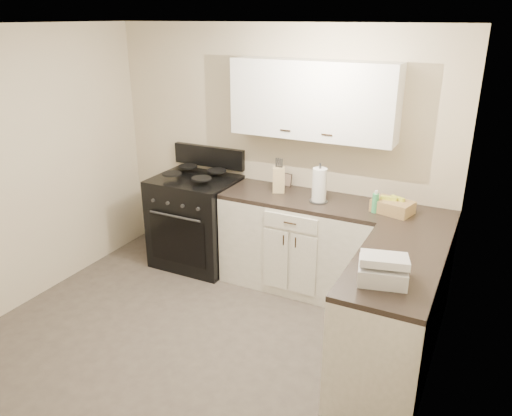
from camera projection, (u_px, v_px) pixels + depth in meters
The scene contains 19 objects.
floor at pixel (181, 357), 4.00m from camera, with size 3.60×3.60×0.00m, color #473F38.
ceiling at pixel (160, 25), 3.09m from camera, with size 3.60×3.60×0.00m, color white.
wall_back at pixel (276, 154), 5.04m from camera, with size 3.60×3.60×0.00m, color beige.
wall_right at pixel (436, 265), 2.79m from camera, with size 3.60×3.60×0.00m, color beige.
wall_left at pixel (0, 178), 4.29m from camera, with size 3.60×3.60×0.00m, color beige.
base_cabinets_back at pixel (302, 244), 4.91m from camera, with size 1.55×0.60×0.90m, color white.
base_cabinets_right at pixel (399, 302), 3.92m from camera, with size 0.60×1.90×0.90m, color white.
countertop_back at pixel (303, 200), 4.74m from camera, with size 1.55×0.60×0.04m, color black.
countertop_right at pixel (405, 249), 3.75m from camera, with size 0.60×1.90×0.04m, color black.
upper_cabinets at pixel (313, 100), 4.53m from camera, with size 1.55×0.30×0.70m, color white.
stove at pixel (197, 223), 5.39m from camera, with size 0.84×0.72×1.02m, color black.
knife_block at pixel (279, 180), 4.84m from camera, with size 0.11×0.10×0.25m, color #D1B780.
paper_towel at pixel (319, 185), 4.57m from camera, with size 0.13×0.13×0.32m, color white.
soap_bottle at pixel (375, 203), 4.35m from camera, with size 0.06×0.06×0.17m, color #43AF67.
picture_frame at pixel (287, 180), 5.04m from camera, with size 0.10×0.01×0.13m, color black.
wicker_basket at pixel (393, 207), 4.36m from camera, with size 0.33×0.22×0.11m, color #AA8950.
countertop_grill at pixel (382, 272), 3.24m from camera, with size 0.31×0.29×0.11m, color silver.
oven_mitt_near at pixel (338, 329), 3.60m from camera, with size 0.02×0.15×0.26m, color black.
oven_mitt_far at pixel (353, 306), 3.93m from camera, with size 0.02×0.16×0.28m, color black.
Camera 1 is at (2.01, -2.68, 2.56)m, focal length 35.00 mm.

